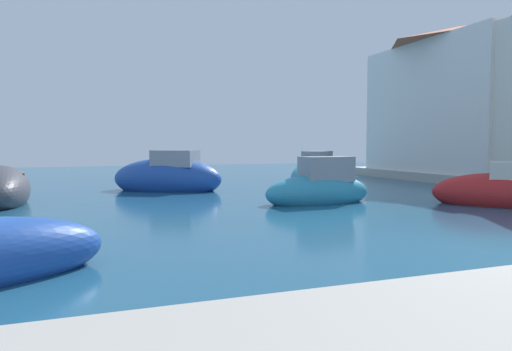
# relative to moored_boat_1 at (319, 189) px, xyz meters

# --- Properties ---
(ground) EXTENTS (80.00, 80.00, 0.00)m
(ground) POSITION_rel_moored_boat_1_xyz_m (-0.43, -8.11, -0.50)
(ground) COLOR #1E5170
(moored_boat_1) EXTENTS (4.10, 1.65, 1.93)m
(moored_boat_1) POSITION_rel_moored_boat_1_xyz_m (0.00, 0.00, 0.00)
(moored_boat_1) COLOR teal
(moored_boat_1) RESTS_ON ground
(moored_boat_2) EXTENTS (4.52, 4.25, 2.07)m
(moored_boat_2) POSITION_rel_moored_boat_1_xyz_m (3.29, 6.72, 0.03)
(moored_boat_2) COLOR teal
(moored_boat_2) RESTS_ON ground
(moored_boat_3) EXTENTS (2.50, 5.30, 1.70)m
(moored_boat_3) POSITION_rel_moored_boat_1_xyz_m (-10.55, 3.89, -0.03)
(moored_boat_3) COLOR #3F3F47
(moored_boat_3) RESTS_ON ground
(moored_boat_4) EXTENTS (5.36, 4.31, 2.23)m
(moored_boat_4) POSITION_rel_moored_boat_1_xyz_m (-4.27, 6.32, 0.10)
(moored_boat_4) COLOR #1E479E
(moored_boat_4) RESTS_ON ground
(moored_boat_5) EXTENTS (4.11, 4.24, 1.80)m
(moored_boat_5) POSITION_rel_moored_boat_1_xyz_m (5.39, -2.77, -0.04)
(moored_boat_5) COLOR #B21E1E
(moored_boat_5) RESTS_ON ground
(waterfront_building_annex) EXTENTS (6.00, 10.53, 8.32)m
(waterfront_building_annex) POSITION_rel_moored_boat_1_xyz_m (12.57, 6.92, 4.22)
(waterfront_building_annex) COLOR white
(waterfront_building_annex) RESTS_ON quay_promenade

